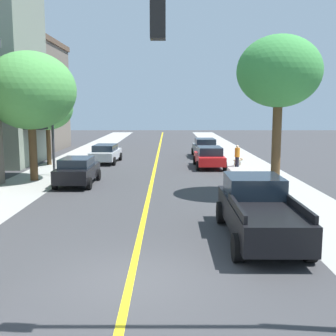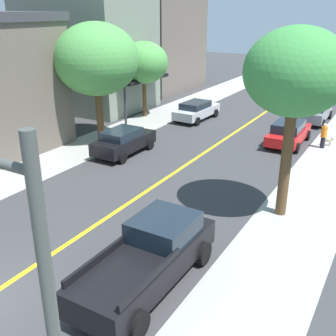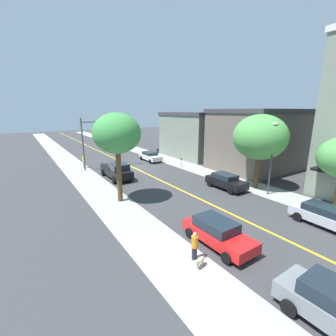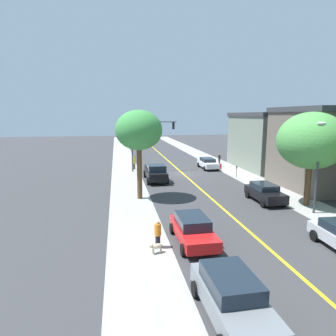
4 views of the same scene
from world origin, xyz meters
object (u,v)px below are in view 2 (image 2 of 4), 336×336
small_dog (328,140)px  black_pickup_truck (150,256)px  street_lamp (124,74)px  street_tree_left_near (296,74)px  black_sedan_left_curb (124,141)px  grey_sedan_right_curb (315,111)px  red_sedan_right_curb (289,132)px  silver_sedan_left_curb (196,110)px  street_tree_left_far (96,59)px  street_tree_right_corner (144,63)px  pedestrian_orange_shirt (324,135)px

small_dog → black_pickup_truck: bearing=-112.8°
street_lamp → black_pickup_truck: size_ratio=1.17×
street_tree_left_near → black_sedan_left_curb: size_ratio=1.77×
black_sedan_left_curb → grey_sedan_right_curb: grey_sedan_right_curb is taller
red_sedan_right_curb → street_lamp: bearing=108.2°
red_sedan_right_curb → small_dog: size_ratio=5.96×
street_lamp → small_dog: street_lamp is taller
street_tree_left_near → silver_sedan_left_curb: bearing=129.7°
street_tree_left_far → street_lamp: bearing=70.5°
street_tree_left_near → street_tree_right_corner: bearing=142.0°
grey_sedan_right_curb → pedestrian_orange_shirt: bearing=-164.3°
red_sedan_right_curb → black_pickup_truck: (-0.01, -16.25, 0.17)m
red_sedan_right_curb → small_dog: bearing=-65.7°
black_pickup_truck → small_dog: bearing=-7.0°
street_tree_right_corner → small_dog: 14.63m
black_sedan_left_curb → street_tree_left_far: bearing=63.7°
street_tree_left_near → street_tree_left_far: (-13.08, 4.23, -0.68)m
silver_sedan_left_curb → street_lamp: bearing=160.9°
red_sedan_right_curb → pedestrian_orange_shirt: (2.06, 0.38, 0.03)m
street_tree_left_near → street_tree_left_far: bearing=162.1°
street_lamp → grey_sedan_right_curb: (10.41, 9.93, -3.29)m
street_tree_left_near → black_sedan_left_curb: bearing=164.6°
street_tree_left_near → silver_sedan_left_curb: size_ratio=1.64×
black_sedan_left_curb → grey_sedan_right_curb: 15.58m
street_tree_left_near → red_sedan_right_curb: 11.05m
street_tree_right_corner → street_tree_left_far: (1.04, -6.82, 0.99)m
street_lamp → red_sedan_right_curb: street_lamp is taller
pedestrian_orange_shirt → small_dog: bearing=104.1°
street_lamp → red_sedan_right_curb: 11.23m
grey_sedan_right_curb → black_sedan_left_curb: bearing=147.4°
black_pickup_truck → small_dog: black_pickup_truck is taller
black_sedan_left_curb → small_dog: bearing=-52.5°
red_sedan_right_curb → pedestrian_orange_shirt: bearing=-80.0°
red_sedan_right_curb → small_dog: red_sedan_right_curb is taller
street_tree_right_corner → grey_sedan_right_curb: size_ratio=1.26×
small_dog → street_tree_left_far: bearing=-169.4°
silver_sedan_left_curb → street_tree_left_far: bearing=161.4°
grey_sedan_right_curb → small_dog: (1.99, -5.46, -0.46)m
street_tree_left_near → red_sedan_right_curb: (-2.25, 9.55, -5.08)m
grey_sedan_right_curb → silver_sedan_left_curb: bearing=115.5°
black_sedan_left_curb → street_tree_left_near: bearing=-105.2°
street_tree_left_far → black_pickup_truck: street_tree_left_far is taller
red_sedan_right_curb → street_tree_left_near: bearing=-167.2°
street_lamp → grey_sedan_right_curb: size_ratio=1.46×
street_lamp → red_sedan_right_curb: (10.16, 3.44, -3.34)m
street_tree_left_near → silver_sedan_left_curb: street_tree_left_near is taller
black_sedan_left_curb → small_dog: black_sedan_left_curb is taller
grey_sedan_right_curb → street_tree_right_corner: bearing=111.6°
street_tree_right_corner → small_dog: street_tree_right_corner is taller
street_tree_left_far → black_pickup_truck: size_ratio=1.30×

